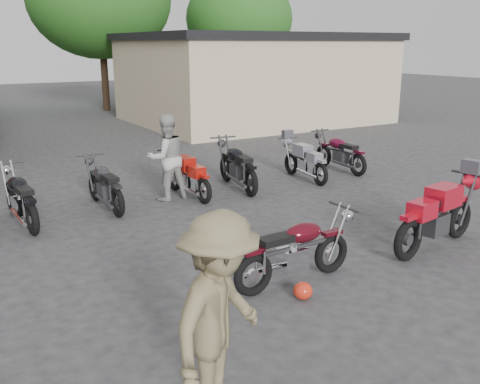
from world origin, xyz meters
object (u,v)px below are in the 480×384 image
vintage_motorcycle (297,246)px  row_bike_7 (340,151)px  person_light (166,158)px  row_bike_2 (20,195)px  sportbike (438,212)px  helmet (303,291)px  row_bike_4 (187,173)px  row_bike_6 (305,159)px  row_bike_5 (237,163)px  person_tan (220,319)px  row_bike_3 (104,182)px

vintage_motorcycle → row_bike_7: vintage_motorcycle is taller
person_light → row_bike_2: 3.09m
sportbike → row_bike_2: (-5.76, 4.89, -0.06)m
helmet → person_light: size_ratio=0.14×
sportbike → person_light: (-2.69, 5.04, 0.30)m
row_bike_4 → row_bike_6: row_bike_4 is taller
vintage_motorcycle → row_bike_2: bearing=119.3°
sportbike → row_bike_2: bearing=130.0°
person_light → row_bike_4: (0.48, -0.02, -0.40)m
sportbike → row_bike_5: size_ratio=1.04×
row_bike_2 → row_bike_7: bearing=-92.0°
sportbike → person_tan: bearing=-170.0°
vintage_motorcycle → row_bike_3: size_ratio=1.02×
row_bike_2 → row_bike_6: 6.76m
helmet → vintage_motorcycle: bearing=64.0°
helmet → row_bike_3: row_bike_3 is taller
helmet → row_bike_3: (-1.01, 5.46, 0.44)m
row_bike_7 → person_tan: bearing=133.3°
person_light → row_bike_7: person_light is taller
vintage_motorcycle → person_light: bearing=86.2°
helmet → person_light: (0.38, 5.39, 0.82)m
person_tan → row_bike_2: size_ratio=0.99×
sportbike → person_tan: size_ratio=1.11×
helmet → person_tan: (-2.09, -1.48, 0.87)m
vintage_motorcycle → sportbike: bearing=-4.2°
row_bike_3 → helmet: bearing=-171.4°
sportbike → row_bike_5: (-0.89, 5.06, -0.03)m
sportbike → row_bike_7: size_ratio=1.14×
helmet → person_light: bearing=86.0°
row_bike_7 → row_bike_3: bearing=91.2°
row_bike_2 → row_bike_6: row_bike_2 is taller
person_tan → row_bike_7: 10.34m
row_bike_6 → vintage_motorcycle: bearing=145.6°
row_bike_4 → row_bike_6: bearing=-95.8°
sportbike → row_bike_2: 7.55m
sportbike → row_bike_4: (-2.21, 5.02, -0.10)m
row_bike_7 → row_bike_5: bearing=92.9°
vintage_motorcycle → person_tan: bearing=-142.0°
person_tan → row_bike_5: 8.11m
helmet → row_bike_4: bearing=81.0°
helmet → person_tan: size_ratio=0.13×
person_tan → row_bike_7: (7.56, 7.04, -0.43)m
sportbike → row_bike_4: size_ratio=1.19×
row_bike_2 → helmet: bearing=-157.0°
row_bike_4 → row_bike_6: (3.22, -0.11, -0.01)m
row_bike_6 → row_bike_2: bearing=94.5°
vintage_motorcycle → row_bike_2: (-2.92, 4.79, 0.02)m
row_bike_3 → row_bike_4: bearing=-94.4°
person_light → row_bike_7: 5.12m
vintage_motorcycle → row_bike_3: vintage_motorcycle is taller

